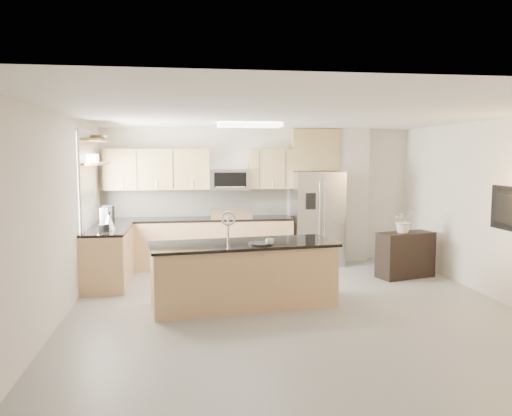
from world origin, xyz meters
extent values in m
plane|color=gray|center=(0.00, 0.00, 0.00)|extent=(6.50, 6.50, 0.00)
cube|color=white|center=(0.00, 0.00, 2.60)|extent=(6.00, 6.50, 0.02)
cube|color=beige|center=(0.00, 3.25, 1.30)|extent=(6.00, 0.02, 2.60)
cube|color=beige|center=(0.00, -3.25, 1.30)|extent=(6.00, 0.02, 2.60)
cube|color=beige|center=(-3.00, 0.00, 1.30)|extent=(0.02, 6.50, 2.60)
cube|color=beige|center=(3.00, 0.00, 1.30)|extent=(0.02, 6.50, 2.60)
cube|color=tan|center=(-1.23, 2.92, 0.44)|extent=(3.55, 0.65, 0.88)
cube|color=black|center=(-1.23, 2.92, 0.90)|extent=(3.55, 0.66, 0.04)
cube|color=beige|center=(-1.23, 3.24, 1.18)|extent=(3.55, 0.02, 0.52)
cube|color=tan|center=(-2.67, 1.85, 0.44)|extent=(0.65, 1.50, 0.88)
cube|color=black|center=(-2.67, 1.85, 0.90)|extent=(0.66, 1.50, 0.04)
cube|color=black|center=(-0.60, 2.92, 0.45)|extent=(0.76, 0.64, 0.90)
cube|color=black|center=(-0.60, 2.92, 0.92)|extent=(0.76, 0.62, 0.03)
cube|color=silver|center=(-0.60, 2.62, 1.03)|extent=(0.76, 0.04, 0.22)
cube|color=tan|center=(-1.94, 3.08, 1.83)|extent=(1.92, 0.33, 0.75)
cube|color=tan|center=(0.19, 3.08, 1.83)|extent=(0.82, 0.33, 0.75)
cube|color=silver|center=(-0.60, 3.05, 1.63)|extent=(0.76, 0.40, 0.40)
cube|color=black|center=(-0.60, 2.85, 1.63)|extent=(0.60, 0.02, 0.28)
cube|color=silver|center=(1.06, 2.88, 0.89)|extent=(0.92, 0.75, 1.78)
cube|color=gray|center=(1.06, 2.50, 0.89)|extent=(0.02, 0.01, 1.69)
cube|color=black|center=(0.84, 2.48, 1.25)|extent=(0.18, 0.03, 0.30)
cube|color=beige|center=(1.82, 3.10, 1.30)|extent=(0.60, 0.30, 2.60)
cube|color=white|center=(-2.98, 1.85, 1.65)|extent=(0.03, 1.05, 1.55)
cube|color=silver|center=(-2.97, 1.85, 1.65)|extent=(0.03, 1.15, 1.65)
cube|color=olive|center=(-2.85, 1.95, 1.95)|extent=(0.30, 1.20, 0.04)
cube|color=olive|center=(-2.85, 1.95, 2.32)|extent=(0.30, 1.20, 0.04)
cube|color=white|center=(-0.40, 1.60, 2.56)|extent=(1.00, 0.50, 0.06)
cube|color=tan|center=(-0.65, 0.41, 0.42)|extent=(2.57, 1.15, 0.84)
cube|color=black|center=(-0.65, 0.41, 0.86)|extent=(2.64, 1.21, 0.04)
cube|color=black|center=(-0.84, 0.41, 0.85)|extent=(0.53, 0.38, 0.01)
cylinder|color=silver|center=(-0.84, 0.62, 1.05)|extent=(0.03, 0.03, 0.34)
torus|color=silver|center=(-0.84, 0.56, 1.20)|extent=(0.21, 0.03, 0.21)
cube|color=black|center=(2.29, 1.62, 0.39)|extent=(1.04, 0.64, 0.78)
imported|color=silver|center=(-0.31, 0.18, 0.93)|extent=(0.12, 0.12, 0.09)
cylinder|color=black|center=(-0.42, 0.25, 0.89)|extent=(0.42, 0.42, 0.02)
cylinder|color=black|center=(-2.67, 1.49, 0.97)|extent=(0.16, 0.16, 0.11)
cylinder|color=silver|center=(-2.67, 1.49, 1.15)|extent=(0.12, 0.12, 0.25)
cone|color=silver|center=(-2.62, 1.68, 1.04)|extent=(0.22, 0.22, 0.25)
cylinder|color=black|center=(-2.62, 1.68, 1.18)|extent=(0.04, 0.04, 0.04)
cube|color=black|center=(-2.69, 2.06, 1.09)|extent=(0.19, 0.22, 0.33)
cylinder|color=silver|center=(-2.69, 2.00, 1.01)|extent=(0.11, 0.11, 0.12)
imported|color=silver|center=(-2.85, 2.27, 2.39)|extent=(0.48, 0.48, 0.10)
imported|color=silver|center=(2.23, 1.58, 1.09)|extent=(0.60, 0.52, 0.63)
imported|color=black|center=(2.91, -0.20, 1.35)|extent=(0.14, 1.08, 0.62)
camera|label=1|loc=(-1.43, -6.34, 2.08)|focal=35.00mm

